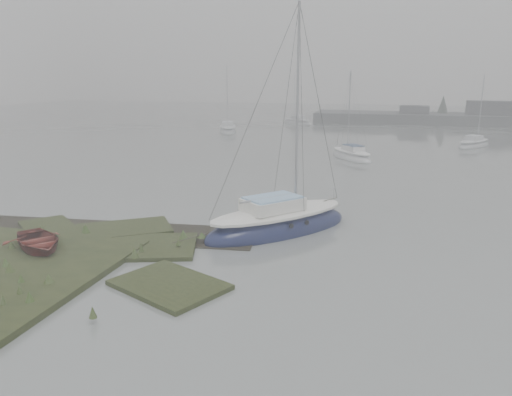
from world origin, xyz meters
name	(u,v)px	position (x,y,z in m)	size (l,w,h in m)	color
ground	(308,152)	(0.00, 30.00, 0.00)	(160.00, 160.00, 0.00)	slate
sailboat_main	(278,224)	(2.59, 6.27, 0.32)	(6.63, 7.20, 10.43)	#0F1438
sailboat_white	(352,156)	(4.08, 27.05, 0.24)	(4.57, 5.44, 7.63)	silver
sailboat_far_a	(228,130)	(-12.01, 43.08, 0.26)	(3.84, 6.36, 8.53)	#ADB2B6
sailboat_far_b	(474,145)	(14.84, 37.21, 0.23)	(4.22, 5.33, 7.37)	#A5AAAD
sailboat_far_c	(297,122)	(-5.86, 55.62, 0.24)	(5.33, 4.85, 7.68)	#B3B6BD
dinghy	(38,241)	(-5.66, 1.00, 0.54)	(2.19, 3.07, 0.64)	maroon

